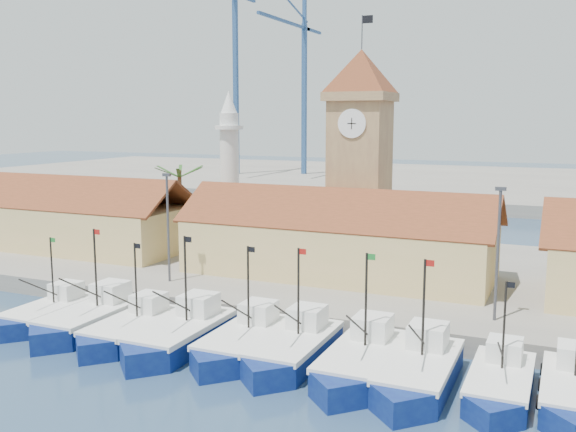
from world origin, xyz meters
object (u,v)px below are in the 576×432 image
at_px(boat_0, 46,315).
at_px(boat_5, 293,351).
at_px(minaret, 230,168).
at_px(clock_tower, 360,151).

bearing_deg(boat_0, boat_5, 0.99).
bearing_deg(minaret, clock_tower, -7.61).
bearing_deg(boat_0, minaret, 86.72).
xyz_separation_m(boat_0, clock_tower, (16.45, 23.34, 11.27)).
bearing_deg(boat_0, clock_tower, 54.82).
relative_size(boat_0, clock_tower, 0.39).
bearing_deg(boat_5, minaret, 125.86).
height_order(clock_tower, minaret, clock_tower).
bearing_deg(clock_tower, minaret, 172.39).
distance_m(boat_0, boat_5, 19.54).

